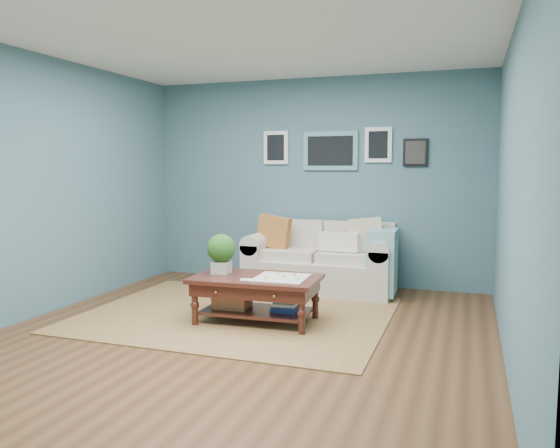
% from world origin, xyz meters
% --- Properties ---
extents(room_shell, '(5.00, 5.02, 2.70)m').
position_xyz_m(room_shell, '(0.01, 0.06, 1.36)').
color(room_shell, brown).
rests_on(room_shell, ground).
extents(area_rug, '(3.10, 2.48, 0.01)m').
position_xyz_m(area_rug, '(-0.32, 0.63, 0.01)').
color(area_rug, brown).
rests_on(area_rug, ground).
extents(loveseat, '(1.86, 0.84, 0.95)m').
position_xyz_m(loveseat, '(0.30, 2.02, 0.39)').
color(loveseat, beige).
rests_on(loveseat, ground).
extents(coffee_table, '(1.27, 0.78, 0.87)m').
position_xyz_m(coffee_table, '(-0.09, 0.46, 0.38)').
color(coffee_table, '#38110F').
rests_on(coffee_table, ground).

